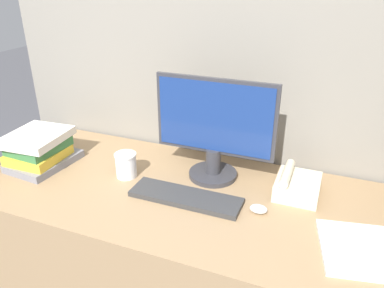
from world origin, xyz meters
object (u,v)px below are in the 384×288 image
object	(u,v)px
book_stack	(40,150)
desk_telephone	(296,185)
monitor	(214,131)
keyboard	(186,197)
coffee_cup	(126,165)
mouse	(259,209)

from	to	relation	value
book_stack	desk_telephone	xyz separation A→B (m)	(1.08, 0.18, -0.04)
monitor	desk_telephone	xyz separation A→B (m)	(0.34, -0.01, -0.17)
monitor	book_stack	distance (m)	0.77
keyboard	desk_telephone	size ratio (longest dim) A/B	2.20
book_stack	monitor	bearing A→B (deg)	14.41
desk_telephone	monitor	bearing A→B (deg)	178.40
monitor	keyboard	size ratio (longest dim) A/B	1.15
coffee_cup	desk_telephone	bearing A→B (deg)	10.60
mouse	book_stack	distance (m)	0.98
monitor	mouse	bearing A→B (deg)	-38.46
coffee_cup	monitor	bearing A→B (deg)	22.08
mouse	coffee_cup	bearing A→B (deg)	174.94
monitor	coffee_cup	world-z (taller)	monitor
coffee_cup	desk_telephone	distance (m)	0.69
desk_telephone	keyboard	bearing A→B (deg)	-152.50
keyboard	coffee_cup	world-z (taller)	coffee_cup
keyboard	coffee_cup	xyz separation A→B (m)	(-0.30, 0.07, 0.04)
mouse	coffee_cup	distance (m)	0.58
monitor	keyboard	world-z (taller)	monitor
desk_telephone	book_stack	bearing A→B (deg)	-170.53
keyboard	mouse	xyz separation A→B (m)	(0.27, 0.02, 0.00)
keyboard	desk_telephone	distance (m)	0.43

